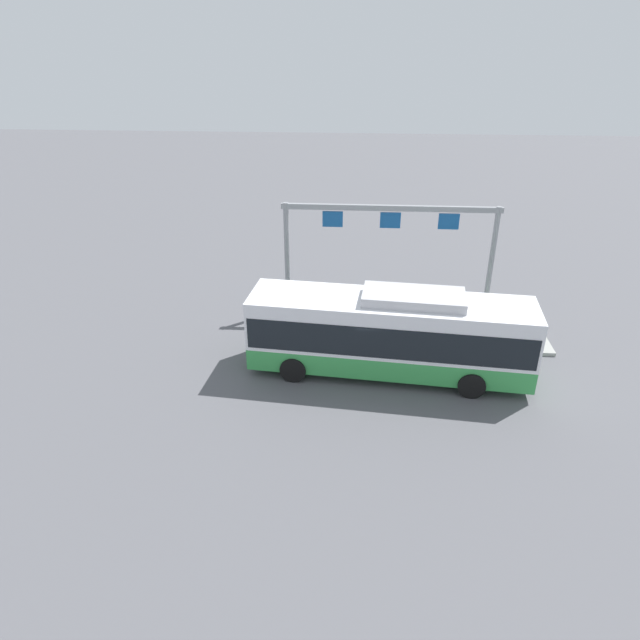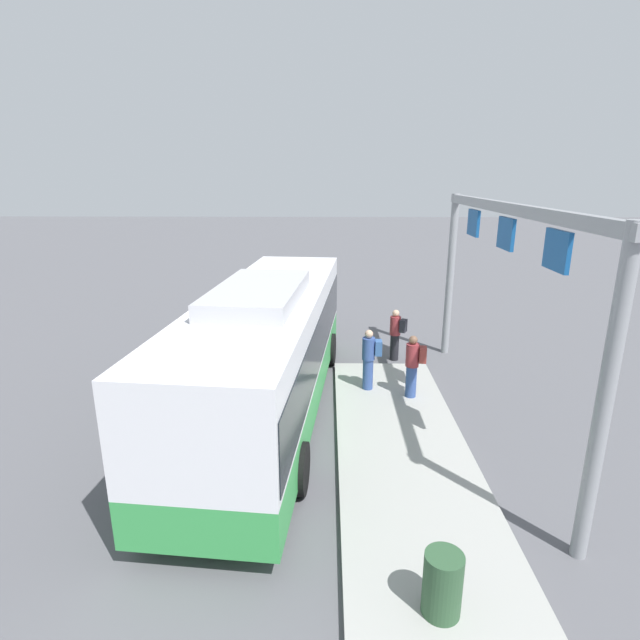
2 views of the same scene
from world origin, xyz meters
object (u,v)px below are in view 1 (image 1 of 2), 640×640
at_px(person_waiting_near, 369,307).
at_px(trash_bin, 526,328).
at_px(person_boarding, 300,309).
at_px(person_waiting_mid, 358,318).
at_px(bus_main, 390,331).

relative_size(person_waiting_near, trash_bin, 1.86).
distance_m(person_boarding, trash_bin, 9.79).
distance_m(person_waiting_near, trash_bin, 6.73).
relative_size(person_waiting_near, person_waiting_mid, 1.00).
relative_size(bus_main, person_waiting_mid, 6.46).
xyz_separation_m(person_boarding, trash_bin, (-9.77, 0.67, -0.28)).
xyz_separation_m(person_waiting_mid, trash_bin, (-7.16, -0.39, -0.44)).
xyz_separation_m(person_waiting_near, person_waiting_mid, (0.48, 1.09, 0.00)).
relative_size(person_boarding, trash_bin, 1.86).
bearing_deg(person_boarding, person_waiting_near, 115.89).
distance_m(person_waiting_mid, trash_bin, 7.18).
height_order(person_waiting_near, person_waiting_mid, same).
height_order(person_boarding, trash_bin, person_boarding).
xyz_separation_m(person_boarding, person_waiting_near, (-3.09, -0.03, 0.16)).
xyz_separation_m(bus_main, trash_bin, (-5.97, -2.95, -1.20)).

